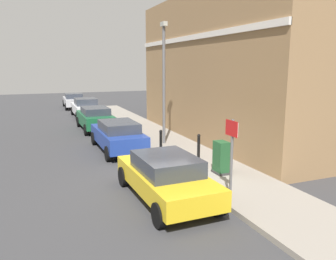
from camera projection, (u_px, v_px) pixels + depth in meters
The scene contains 13 objects.
ground at pixel (168, 179), 11.74m from camera, with size 80.00×80.00×0.00m, color #38383A.
sidewalk at pixel (159, 138), 17.88m from camera, with size 2.65×30.00×0.15m, color gray.
corner_building at pixel (248, 68), 18.01m from camera, with size 7.00×13.96×7.49m.
car_yellow at pixel (166, 176), 9.83m from camera, with size 1.96×4.29×1.35m.
car_blue at pixel (118, 135), 15.46m from camera, with size 1.86×4.31×1.41m.
car_green at pixel (95, 118), 20.47m from camera, with size 1.82×4.08×1.42m.
car_white at pixel (86, 108), 25.56m from camera, with size 1.88×4.28×1.45m.
car_silver at pixel (74, 100), 31.13m from camera, with size 1.88×4.37×1.37m.
utility_cabinet at pixel (221, 159), 11.80m from camera, with size 0.46×0.61×1.15m.
bollard_near_cabinet at pixel (199, 146), 13.59m from camera, with size 0.14×0.14×1.04m.
bollard_far_kerb at pixel (161, 141), 14.47m from camera, with size 0.14×0.14×1.04m.
street_sign at pixel (232, 147), 9.36m from camera, with size 0.08×0.60×2.30m.
lamppost at pixel (164, 78), 15.90m from camera, with size 0.20×0.44×5.72m.
Camera 1 is at (-4.20, -10.39, 3.91)m, focal length 35.95 mm.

